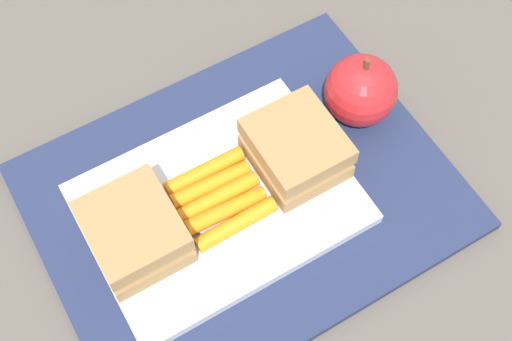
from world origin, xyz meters
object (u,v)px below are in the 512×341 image
(sandwich_half_left, at_px, (134,232))
(sandwich_half_right, at_px, (296,149))
(carrot_sticks_bundle, at_px, (219,198))
(apple, at_px, (361,91))
(food_tray, at_px, (219,204))

(sandwich_half_left, xyz_separation_m, sandwich_half_right, (0.16, 0.00, 0.00))
(carrot_sticks_bundle, distance_m, apple, 0.16)
(food_tray, distance_m, sandwich_half_left, 0.08)
(sandwich_half_right, relative_size, apple, 1.02)
(sandwich_half_right, distance_m, carrot_sticks_bundle, 0.08)
(sandwich_half_left, distance_m, apple, 0.24)
(food_tray, height_order, sandwich_half_right, sandwich_half_right)
(sandwich_half_left, height_order, carrot_sticks_bundle, sandwich_half_left)
(carrot_sticks_bundle, bearing_deg, food_tray, 99.80)
(sandwich_half_right, bearing_deg, carrot_sticks_bundle, -179.60)
(food_tray, height_order, sandwich_half_left, sandwich_half_left)
(food_tray, relative_size, carrot_sticks_bundle, 2.94)
(sandwich_half_left, bearing_deg, carrot_sticks_bundle, -0.40)
(food_tray, distance_m, carrot_sticks_bundle, 0.01)
(sandwich_half_right, distance_m, apple, 0.09)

